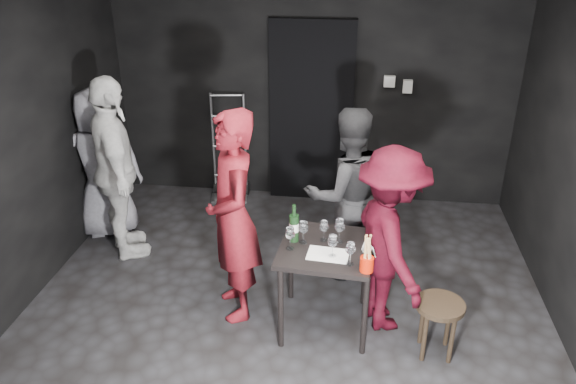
# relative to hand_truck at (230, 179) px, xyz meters

# --- Properties ---
(floor) EXTENTS (4.50, 5.00, 0.02)m
(floor) POSITION_rel_hand_truck_xyz_m (0.95, -2.31, -0.23)
(floor) COLOR black
(floor) RESTS_ON ground
(wall_back) EXTENTS (4.50, 0.04, 2.70)m
(wall_back) POSITION_rel_hand_truck_xyz_m (0.95, 0.19, 1.12)
(wall_back) COLOR black
(wall_back) RESTS_ON ground
(doorway) EXTENTS (0.95, 0.10, 2.10)m
(doorway) POSITION_rel_hand_truck_xyz_m (0.95, 0.13, 0.82)
(doorway) COLOR black
(doorway) RESTS_ON ground
(wallbox_upper) EXTENTS (0.12, 0.06, 0.12)m
(wallbox_upper) POSITION_rel_hand_truck_xyz_m (1.80, 0.14, 1.22)
(wallbox_upper) COLOR #B7B7B2
(wallbox_upper) RESTS_ON wall_back
(wallbox_lower) EXTENTS (0.10, 0.06, 0.14)m
(wallbox_lower) POSITION_rel_hand_truck_xyz_m (2.00, 0.14, 1.17)
(wallbox_lower) COLOR #B7B7B2
(wallbox_lower) RESTS_ON wall_back
(hand_truck) EXTENTS (0.42, 0.35, 1.27)m
(hand_truck) POSITION_rel_hand_truck_xyz_m (0.00, 0.00, 0.00)
(hand_truck) COLOR #B2B2B7
(hand_truck) RESTS_ON floor
(tasting_table) EXTENTS (0.72, 0.72, 0.75)m
(tasting_table) POSITION_rel_hand_truck_xyz_m (1.30, -2.23, 0.42)
(tasting_table) COLOR black
(tasting_table) RESTS_ON floor
(stool) EXTENTS (0.37, 0.37, 0.47)m
(stool) POSITION_rel_hand_truck_xyz_m (2.17, -2.48, 0.15)
(stool) COLOR black
(stool) RESTS_ON floor
(server_red) EXTENTS (0.78, 0.92, 2.14)m
(server_red) POSITION_rel_hand_truck_xyz_m (0.53, -2.13, 0.84)
(server_red) COLOR maroon
(server_red) RESTS_ON floor
(woman_black) EXTENTS (0.97, 0.75, 1.77)m
(woman_black) POSITION_rel_hand_truck_xyz_m (1.42, -1.42, 0.66)
(woman_black) COLOR #252527
(woman_black) RESTS_ON floor
(man_maroon) EXTENTS (0.81, 1.14, 1.61)m
(man_maroon) POSITION_rel_hand_truck_xyz_m (1.78, -2.13, 0.58)
(man_maroon) COLOR #360510
(man_maroon) RESTS_ON floor
(bystander_cream) EXTENTS (1.19, 1.41, 2.18)m
(bystander_cream) POSITION_rel_hand_truck_xyz_m (-0.76, -1.38, 0.86)
(bystander_cream) COLOR silver
(bystander_cream) RESTS_ON floor
(bystander_grey) EXTENTS (0.92, 0.72, 1.67)m
(bystander_grey) POSITION_rel_hand_truck_xyz_m (-1.09, -1.00, 0.61)
(bystander_grey) COLOR gray
(bystander_grey) RESTS_ON floor
(tasting_mat) EXTENTS (0.33, 0.24, 0.00)m
(tasting_mat) POSITION_rel_hand_truck_xyz_m (1.31, -2.35, 0.52)
(tasting_mat) COLOR white
(tasting_mat) RESTS_ON tasting_table
(wine_glass_a) EXTENTS (0.09, 0.09, 0.21)m
(wine_glass_a) POSITION_rel_hand_truck_xyz_m (1.02, -2.31, 0.62)
(wine_glass_a) COLOR white
(wine_glass_a) RESTS_ON tasting_table
(wine_glass_b) EXTENTS (0.09, 0.09, 0.20)m
(wine_glass_b) POSITION_rel_hand_truck_xyz_m (1.11, -2.20, 0.62)
(wine_glass_b) COLOR white
(wine_glass_b) RESTS_ON tasting_table
(wine_glass_c) EXTENTS (0.09, 0.09, 0.19)m
(wine_glass_c) POSITION_rel_hand_truck_xyz_m (1.27, -2.15, 0.62)
(wine_glass_c) COLOR white
(wine_glass_c) RESTS_ON tasting_table
(wine_glass_d) EXTENTS (0.09, 0.09, 0.20)m
(wine_glass_d) POSITION_rel_hand_truck_xyz_m (1.35, -2.37, 0.62)
(wine_glass_d) COLOR white
(wine_glass_d) RESTS_ON tasting_table
(wine_glass_e) EXTENTS (0.09, 0.09, 0.20)m
(wine_glass_e) POSITION_rel_hand_truck_xyz_m (1.48, -2.47, 0.62)
(wine_glass_e) COLOR white
(wine_glass_e) RESTS_ON tasting_table
(wine_glass_f) EXTENTS (0.11, 0.11, 0.22)m
(wine_glass_f) POSITION_rel_hand_truck_xyz_m (1.39, -2.16, 0.63)
(wine_glass_f) COLOR white
(wine_glass_f) RESTS_ON tasting_table
(wine_bottle) EXTENTS (0.08, 0.08, 0.32)m
(wine_bottle) POSITION_rel_hand_truck_xyz_m (1.03, -2.18, 0.64)
(wine_bottle) COLOR black
(wine_bottle) RESTS_ON tasting_table
(breadstick_cup) EXTENTS (0.10, 0.10, 0.31)m
(breadstick_cup) POSITION_rel_hand_truck_xyz_m (1.60, -2.53, 0.66)
(breadstick_cup) COLOR #B91A05
(breadstick_cup) RESTS_ON tasting_table
(reserved_card) EXTENTS (0.12, 0.14, 0.09)m
(reserved_card) POSITION_rel_hand_truck_xyz_m (1.61, -2.30, 0.57)
(reserved_card) COLOR white
(reserved_card) RESTS_ON tasting_table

